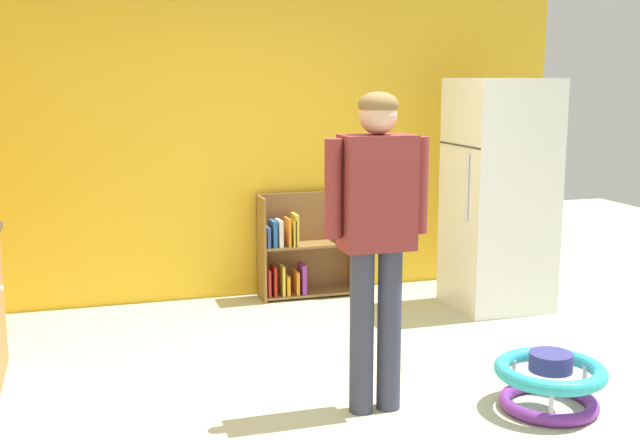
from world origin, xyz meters
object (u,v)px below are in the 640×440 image
Objects in this scene: refrigerator at (499,195)px; baby_walker at (550,381)px; bookshelf at (300,251)px; standing_person at (377,223)px.

refrigerator is 2.95× the size of baby_walker.
refrigerator is 2.09× the size of bookshelf.
bookshelf is 2.70m from baby_walker.
bookshelf reaches higher than baby_walker.
refrigerator reaches higher than baby_walker.
standing_person is 1.30m from baby_walker.
standing_person is (-1.62, -1.60, 0.14)m from refrigerator.
standing_person reaches higher than bookshelf.
refrigerator reaches higher than standing_person.
refrigerator reaches higher than bookshelf.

